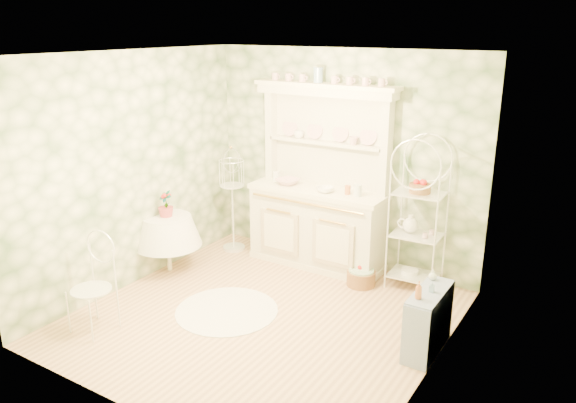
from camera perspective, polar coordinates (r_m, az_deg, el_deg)
The scene contains 22 objects.
floor at distance 6.07m, azimuth -2.55°, elevation -11.63°, with size 3.60×3.60×0.00m, color #D8AD80.
ceiling at distance 5.31m, azimuth -2.96°, elevation 14.73°, with size 3.60×3.60×0.00m, color white.
wall_left at distance 6.70m, azimuth -15.54°, elevation 3.00°, with size 3.60×3.60×0.00m, color #E8E8C5.
wall_right at distance 4.80m, azimuth 15.27°, elevation -2.69°, with size 3.60×3.60×0.00m, color #E8E8C5.
wall_back at distance 7.04m, azimuth 5.63°, elevation 4.26°, with size 3.60×3.60×0.00m, color #E8E8C5.
wall_front at distance 4.27m, azimuth -16.63°, elevation -5.35°, with size 3.60×3.60×0.00m, color #E8E8C5.
kitchen_dresser at distance 6.94m, azimuth 3.06°, elevation 2.38°, with size 1.87×0.61×2.29m, color white.
bakers_rack at distance 6.52m, azimuth 13.08°, elevation -1.10°, with size 0.57×0.41×1.85m, color white.
side_shelf at distance 5.53m, azimuth 14.05°, elevation -11.59°, with size 0.27×0.74×0.63m, color #8897BE.
round_table at distance 7.15m, azimuth -12.08°, elevation -4.08°, with size 0.68×0.68×0.74m, color white.
cafe_chair at distance 5.96m, azimuth -19.35°, elevation -8.64°, with size 0.39×0.39×0.86m, color white.
birdcage_stand at distance 7.57m, azimuth -5.66°, elevation 0.01°, with size 0.33×0.33×1.38m, color white.
floor_basket at distance 6.75m, azimuth 7.44°, elevation -7.51°, with size 0.36×0.36×0.23m, color olive.
lace_rug at distance 6.21m, azimuth -6.24°, elevation -10.95°, with size 1.11×1.11×0.01m, color white.
bowl_floral at distance 7.16m, azimuth -0.03°, elevation 1.82°, with size 0.29×0.29×0.07m, color white.
bowl_white at distance 6.83m, azimuth 3.78°, elevation 1.01°, with size 0.21×0.21×0.07m, color white.
cup_left at distance 7.15m, azimuth 1.11°, elevation 6.68°, with size 0.13×0.13×0.10m, color white.
cup_right at distance 6.80m, azimuth 6.66°, elevation 6.00°, with size 0.10×0.10×0.10m, color white.
potted_geranium at distance 6.97m, azimuth -12.25°, elevation -0.46°, with size 0.17×0.12×0.33m, color #3F7238.
bottle_amber at distance 5.20m, azimuth 13.12°, elevation -8.93°, with size 0.06×0.06×0.17m, color #BA6834.
bottle_blue at distance 5.36m, azimuth 14.40°, elevation -8.51°, with size 0.04×0.04×0.10m, color #81A7C6.
bottle_glass at distance 5.61m, azimuth 14.46°, elevation -7.39°, with size 0.08×0.08×0.10m, color silver.
Camera 1 is at (3.03, -4.35, 2.96)m, focal length 35.00 mm.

